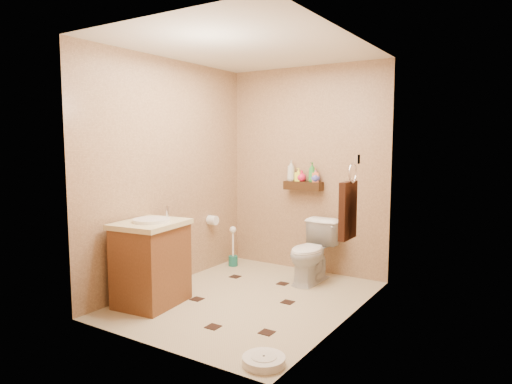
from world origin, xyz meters
The scene contains 20 objects.
ground centered at (0.00, 0.00, 0.00)m, with size 2.50×2.50×0.00m, color #C2B68E.
wall_back centered at (0.00, 1.25, 1.20)m, with size 2.00×0.04×2.40m, color tan.
wall_front centered at (0.00, -1.25, 1.20)m, with size 2.00×0.04×2.40m, color tan.
wall_left centered at (-1.00, 0.00, 1.20)m, with size 0.04×2.50×2.40m, color tan.
wall_right centered at (1.00, 0.00, 1.20)m, with size 0.04×2.50×2.40m, color tan.
ceiling centered at (0.00, 0.00, 2.40)m, with size 2.00×2.50×0.02m, color silver.
wall_shelf centered at (0.00, 1.17, 1.02)m, with size 0.46×0.14×0.10m, color #37220F.
floor_accents centered at (0.03, -0.05, 0.00)m, with size 1.21×1.43×0.01m.
toilet centered at (0.28, 0.83, 0.34)m, with size 0.38×0.66×0.67m, color white.
vanity centered at (-0.70, -0.60, 0.41)m, with size 0.61×0.71×0.92m.
bathroom_scale centered at (0.82, -1.04, 0.03)m, with size 0.31×0.31×0.06m.
toilet_brush centered at (-0.82, 0.90, 0.17)m, with size 0.11×0.11×0.50m.
towel_ring centered at (0.91, 0.25, 0.95)m, with size 0.12×0.30×0.76m.
toilet_paper centered at (-0.94, 0.65, 0.60)m, with size 0.12×0.11×0.12m.
bottle_a centered at (-0.16, 1.17, 1.19)m, with size 0.10×0.10×0.25m, color beige.
bottle_b centered at (-0.06, 1.17, 1.15)m, with size 0.07×0.07×0.16m, color #FEFF35.
bottle_c centered at (-0.02, 1.17, 1.14)m, with size 0.10×0.10×0.13m, color #F21C49.
bottle_d centered at (0.11, 1.17, 1.18)m, with size 0.09×0.09×0.23m, color green.
bottle_e centered at (0.15, 1.17, 1.15)m, with size 0.07×0.07×0.16m, color #FD7C54.
bottle_f centered at (0.15, 1.17, 1.14)m, with size 0.11×0.11×0.14m, color #4E55C4.
Camera 1 is at (2.39, -3.60, 1.53)m, focal length 32.00 mm.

